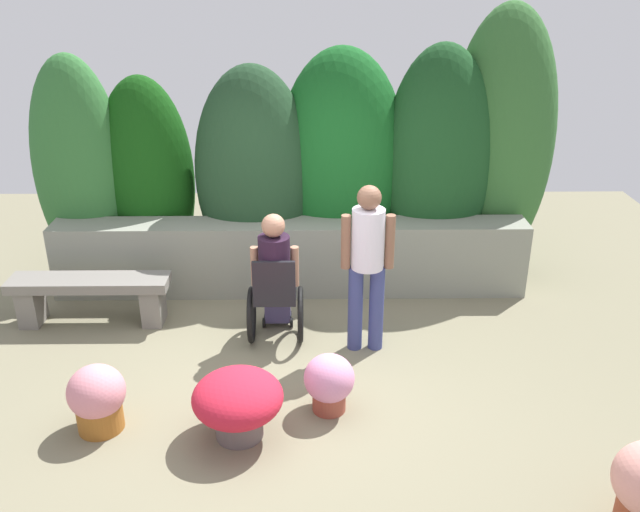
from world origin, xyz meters
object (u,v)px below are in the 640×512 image
person_standing_companion (367,258)px  flower_pot_terracotta_by_wall (97,398)px  stone_bench (91,293)px  person_in_wheelchair (275,282)px  flower_pot_red_accent (329,382)px  flower_pot_purple_near (238,401)px

person_standing_companion → flower_pot_terracotta_by_wall: (-2.21, -1.20, -0.66)m
flower_pot_terracotta_by_wall → stone_bench: bearing=108.0°
person_standing_companion → flower_pot_terracotta_by_wall: size_ratio=2.91×
person_in_wheelchair → flower_pot_terracotta_by_wall: person_in_wheelchair is taller
person_standing_companion → stone_bench: bearing=161.2°
stone_bench → flower_pot_terracotta_by_wall: (0.56, -1.73, -0.05)m
person_standing_companion → flower_pot_red_accent: (-0.37, -0.98, -0.68)m
person_in_wheelchair → flower_pot_purple_near: (-0.23, -1.50, -0.30)m
flower_pot_terracotta_by_wall → flower_pot_red_accent: size_ratio=1.10×
person_in_wheelchair → flower_pot_terracotta_by_wall: 1.97m
person_in_wheelchair → flower_pot_red_accent: bearing=-70.5°
person_in_wheelchair → stone_bench: bearing=166.8°
flower_pot_purple_near → flower_pot_terracotta_by_wall: 1.13m
flower_pot_purple_near → stone_bench: bearing=132.5°
stone_bench → flower_pot_red_accent: (2.40, -1.51, -0.07)m
flower_pot_purple_near → flower_pot_red_accent: bearing=24.4°
stone_bench → flower_pot_red_accent: flower_pot_red_accent is taller
person_standing_companion → flower_pot_terracotta_by_wall: person_standing_companion is taller
person_standing_companion → flower_pot_terracotta_by_wall: bearing=-159.4°
stone_bench → person_standing_companion: 2.88m
flower_pot_purple_near → flower_pot_terracotta_by_wall: size_ratio=1.26×
person_standing_companion → flower_pot_purple_near: person_standing_companion is taller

